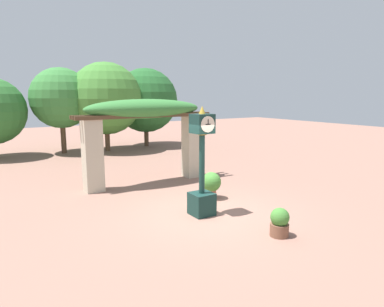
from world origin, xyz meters
TOP-DOWN VIEW (x-y plane):
  - ground_plane at (0.00, 0.00)m, footprint 60.00×60.00m
  - pedestal_clock at (-0.16, -0.06)m, footprint 0.59×0.59m
  - pergola at (0.00, 3.86)m, footprint 5.17×1.20m
  - potted_plant_near_left at (0.56, -2.25)m, footprint 0.44×0.44m
  - potted_plant_near_right at (0.91, 0.99)m, footprint 0.62×0.62m
  - tree_line at (0.58, 12.36)m, footprint 12.21×4.67m

SIDE VIEW (x-z plane):
  - ground_plane at x=0.00m, z-range 0.00..0.00m
  - potted_plant_near_left at x=0.56m, z-range 0.00..0.68m
  - potted_plant_near_right at x=0.91m, z-range 0.07..0.93m
  - pedestal_clock at x=-0.16m, z-range -0.25..2.73m
  - pergola at x=0.00m, z-range 0.72..3.84m
  - tree_line at x=0.58m, z-range 0.34..5.46m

